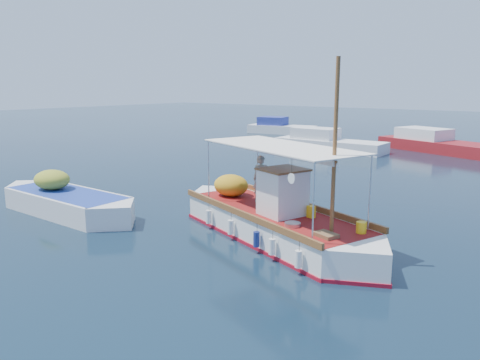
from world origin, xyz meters
The scene contains 6 objects.
ground centered at (0.00, 0.00, 0.00)m, with size 160.00×160.00×0.00m, color black.
fishing_caique centered at (0.59, -0.09, 0.49)m, with size 8.68×4.63×5.62m.
dinghy centered at (-7.10, -2.43, 0.37)m, with size 7.26×2.05×1.77m.
bg_boat_nw centered at (-7.06, 18.87, 0.49)m, with size 8.02×2.41×1.80m.
bg_boat_n centered at (-0.60, 23.18, 0.49)m, with size 9.15×5.72×1.80m.
bg_boat_far_w centered at (-16.35, 27.14, 0.49)m, with size 6.81×3.34×1.80m.
Camera 1 is at (8.37, -12.05, 4.74)m, focal length 35.00 mm.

